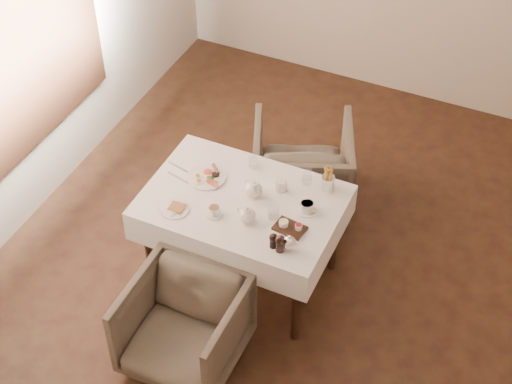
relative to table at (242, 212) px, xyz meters
The scene contains 21 objects.
room 1.97m from the table, behind, with size 5.00×5.00×5.00m.
table is the anchor object (origin of this frame).
armchair_near 0.84m from the table, 92.74° to the right, with size 0.69×0.71×0.64m, color brown.
armchair_far 0.96m from the table, 85.75° to the left, with size 0.73×0.75×0.68m, color brown.
breakfast_plate 0.35m from the table, 162.77° to the left, with size 0.27×0.27×0.03m.
side_plate 0.47m from the table, 142.99° to the right, with size 0.20×0.19×0.02m.
teapot_centre 0.20m from the table, 53.36° to the left, with size 0.16×0.12×0.12m, color white, non-canonical shape.
teapot_front 0.26m from the table, 55.39° to the right, with size 0.15×0.11×0.12m, color white, non-canonical shape.
creamer 0.32m from the table, 44.48° to the left, with size 0.07×0.07×0.08m, color white.
teacup_near 0.26m from the table, 118.14° to the right, with size 0.12×0.12×0.06m.
teacup_far 0.45m from the table, 10.70° to the left, with size 0.14×0.14×0.07m.
glass_left 0.37m from the table, 102.24° to the left, with size 0.06×0.06×0.09m, color silver.
glass_mid 0.31m from the table, 13.83° to the right, with size 0.07×0.07×0.10m, color silver.
glass_right 0.48m from the table, 45.65° to the left, with size 0.07×0.07×0.10m, color silver.
condiment_board 0.42m from the table, 16.74° to the right, with size 0.21×0.15×0.05m.
pepper_mill_left 0.49m from the table, 40.13° to the right, with size 0.05×0.05×0.11m, color black, non-canonical shape.
pepper_mill_right 0.54m from the table, 37.61° to the right, with size 0.06×0.06×0.12m, color black, non-canonical shape.
silver_pot 0.55m from the table, 31.22° to the right, with size 0.11×0.09×0.11m, color white, non-canonical shape.
fries_cup 0.60m from the table, 35.14° to the left, with size 0.09×0.09×0.18m.
cutlery_fork 0.55m from the table, 169.18° to the left, with size 0.01×0.18×0.00m, color silver.
cutlery_knife 0.49m from the table, behind, with size 0.02×0.19×0.00m, color silver.
Camera 1 is at (1.11, -3.40, 4.29)m, focal length 55.00 mm.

